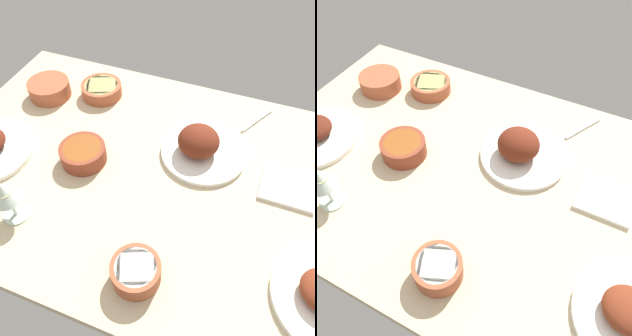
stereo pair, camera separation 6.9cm
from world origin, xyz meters
TOP-DOWN VIEW (x-y plane):
  - dining_table at (0.00, 0.00)cm, footprint 140.00×90.00cm
  - plate_far_side at (9.73, 11.65)cm, footprint 26.48×26.48cm
  - plate_near_viewer at (48.95, -21.15)cm, footprint 26.62×26.62cm
  - bowl_soup at (-22.82, -3.30)cm, footprint 13.87×13.87cm
  - bowl_potatoes at (-32.11, 27.19)cm, footprint 14.55×14.55cm
  - bowl_sauce at (-49.78, 20.36)cm, footprint 14.89×14.89cm
  - bowl_cream at (6.68, -31.62)cm, footprint 11.77×11.77cm
  - wine_glass at (-30.44, -27.24)cm, footprint 7.60×7.60cm
  - folded_napkin at (37.07, 7.28)cm, footprint 15.46×12.68cm
  - fork_loose at (23.86, 33.05)cm, footprint 8.32×14.62cm

SIDE VIEW (x-z plane):
  - dining_table at x=0.00cm, z-range 0.00..4.00cm
  - fork_loose at x=23.86cm, z-range 4.00..4.80cm
  - folded_napkin at x=37.07cm, z-range 4.00..5.20cm
  - plate_near_viewer at x=48.95cm, z-range 2.66..9.34cm
  - bowl_potatoes at x=-32.11cm, z-range 4.23..8.88cm
  - bowl_soup at x=-22.82cm, z-range 4.24..9.72cm
  - bowl_sauce at x=-49.78cm, z-range 4.25..9.93cm
  - bowl_cream at x=6.68cm, z-range 4.25..10.25cm
  - plate_far_side at x=9.73cm, z-range 2.43..12.74cm
  - wine_glass at x=-30.44cm, z-range 6.93..20.93cm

